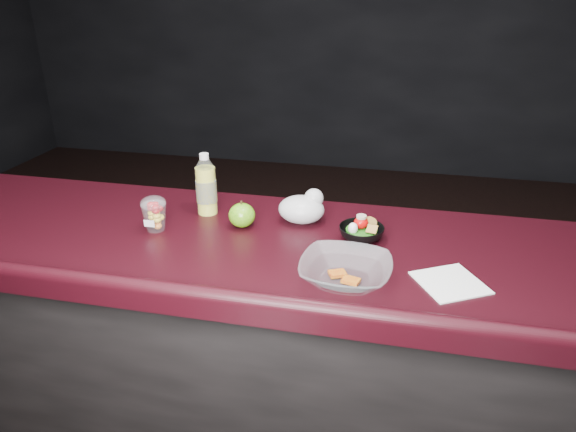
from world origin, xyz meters
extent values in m
plane|color=black|center=(0.00, 4.00, 1.50)|extent=(7.00, 0.00, 7.00)
cube|color=black|center=(0.00, 0.30, 0.49)|extent=(4.00, 0.65, 0.98)
cube|color=black|center=(0.00, 0.30, 1.00)|extent=(4.06, 0.71, 0.04)
cylinder|color=yellow|center=(-0.25, 0.46, 1.10)|extent=(0.07, 0.07, 0.16)
cylinder|color=white|center=(-0.25, 0.46, 1.10)|extent=(0.07, 0.07, 0.16)
cone|color=white|center=(-0.25, 0.46, 1.20)|extent=(0.07, 0.07, 0.03)
cylinder|color=white|center=(-0.25, 0.46, 1.22)|extent=(0.03, 0.03, 0.02)
cylinder|color=#072D99|center=(-0.25, 0.46, 1.10)|extent=(0.07, 0.07, 0.08)
ellipsoid|color=white|center=(-0.37, 0.30, 1.11)|extent=(0.08, 0.08, 0.04)
ellipsoid|color=#317A0E|center=(-0.11, 0.38, 1.06)|extent=(0.09, 0.09, 0.08)
cylinder|color=black|center=(-0.11, 0.38, 1.10)|extent=(0.01, 0.01, 0.01)
ellipsoid|color=silver|center=(0.08, 0.46, 1.07)|extent=(0.15, 0.13, 0.09)
sphere|color=silver|center=(0.11, 0.48, 1.10)|extent=(0.06, 0.06, 0.06)
imported|color=black|center=(0.28, 0.38, 1.04)|extent=(0.16, 0.16, 0.04)
cylinder|color=#0F470C|center=(0.28, 0.38, 1.05)|extent=(0.10, 0.10, 0.01)
ellipsoid|color=#B70707|center=(0.28, 0.39, 1.07)|extent=(0.05, 0.05, 0.04)
cylinder|color=beige|center=(0.28, 0.39, 1.09)|extent=(0.03, 0.03, 0.01)
ellipsoid|color=white|center=(0.26, 0.35, 1.06)|extent=(0.03, 0.03, 0.04)
imported|color=silver|center=(0.26, 0.12, 1.05)|extent=(0.26, 0.26, 0.06)
cube|color=#990F0C|center=(0.24, 0.13, 1.03)|extent=(0.06, 0.05, 0.01)
cube|color=#990F0C|center=(0.28, 0.10, 1.03)|extent=(0.05, 0.04, 0.01)
cube|color=white|center=(0.54, 0.17, 1.02)|extent=(0.22, 0.22, 0.00)
camera|label=1|loc=(0.36, -1.06, 1.75)|focal=32.00mm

